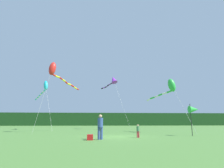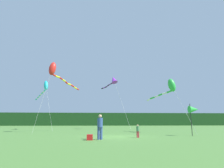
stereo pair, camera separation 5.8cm
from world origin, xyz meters
The scene contains 10 objects.
ground_plane centered at (0.00, 0.00, 0.00)m, with size 120.00×120.00×0.00m, color #477533.
distant_treeline centered at (0.00, 45.00, 2.01)m, with size 108.00×3.88×4.03m, color #193D19.
person_adult centered at (-1.51, -2.39, 1.03)m, with size 0.40×0.40×1.83m.
person_child centered at (1.66, -0.93, 0.59)m, with size 0.23×0.23×1.06m.
cooler_box centered at (-2.24, -2.73, 0.20)m, with size 0.42×0.43×0.40m, color red.
banner_flag_pole centered at (7.43, 0.52, 2.41)m, with size 0.90×0.70×2.97m.
kite_red centered at (-7.38, 6.81, 7.73)m, with size 4.32×6.02×8.87m.
kite_purple centered at (0.87, 15.23, 8.51)m, with size 4.55×6.42×9.38m.
kite_green centered at (7.04, 5.03, 5.49)m, with size 3.85×5.64×6.57m.
kite_cyan centered at (-10.49, 13.78, 6.77)m, with size 5.22×7.72×7.96m.
Camera 2 is at (-1.63, -16.54, 1.32)m, focal length 29.48 mm.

